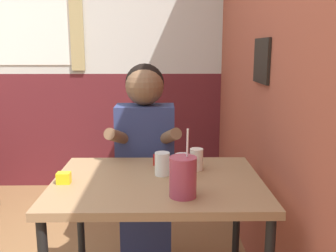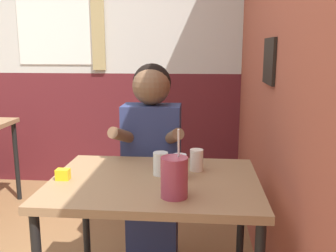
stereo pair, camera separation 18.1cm
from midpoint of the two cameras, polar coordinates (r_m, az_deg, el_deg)
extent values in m
cube|color=#9E4C38|center=(2.43, 11.09, 11.94)|extent=(0.06, 4.30, 2.70)
cube|color=black|center=(2.11, 11.69, 9.70)|extent=(0.02, 0.29, 0.24)
cube|color=maroon|center=(3.78, -16.50, -0.69)|extent=(5.97, 0.06, 1.10)
cube|color=white|center=(3.76, -21.60, 14.25)|extent=(0.72, 0.01, 0.73)
cube|color=tan|center=(3.62, -15.23, 14.78)|extent=(0.12, 0.02, 0.83)
cube|color=#93704C|center=(1.74, -4.61, -8.74)|extent=(0.96, 0.71, 0.04)
cylinder|color=black|center=(2.25, -15.52, -14.57)|extent=(0.04, 0.04, 0.71)
cylinder|color=black|center=(2.20, 7.99, -14.81)|extent=(0.04, 0.04, 0.71)
cube|color=navy|center=(2.42, -5.55, -15.50)|extent=(0.31, 0.20, 0.45)
cube|color=navy|center=(2.24, -5.80, -3.91)|extent=(0.34, 0.20, 0.56)
sphere|color=black|center=(2.19, -5.96, 6.54)|extent=(0.23, 0.23, 0.23)
sphere|color=brown|center=(2.16, -6.01, 6.03)|extent=(0.22, 0.22, 0.22)
cylinder|color=brown|center=(2.09, -9.92, -1.69)|extent=(0.14, 0.27, 0.15)
cylinder|color=brown|center=(2.06, -2.43, -1.69)|extent=(0.14, 0.27, 0.15)
cylinder|color=#99384C|center=(1.52, -1.15, -7.83)|extent=(0.11, 0.11, 0.17)
cylinder|color=white|center=(1.48, -0.52, -2.96)|extent=(0.01, 0.04, 0.14)
cylinder|color=silver|center=(1.75, -0.82, -6.11)|extent=(0.06, 0.06, 0.11)
cylinder|color=silver|center=(1.78, -3.81, -5.82)|extent=(0.07, 0.07, 0.11)
cylinder|color=silver|center=(1.85, 1.56, -5.13)|extent=(0.07, 0.07, 0.11)
cube|color=#B7140F|center=(1.95, -4.05, -5.21)|extent=(0.06, 0.04, 0.05)
cube|color=yellow|center=(1.77, -18.49, -7.57)|extent=(0.06, 0.04, 0.05)
camera|label=1|loc=(0.09, -92.86, -0.59)|focal=40.00mm
camera|label=2|loc=(0.09, 87.14, 0.59)|focal=40.00mm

